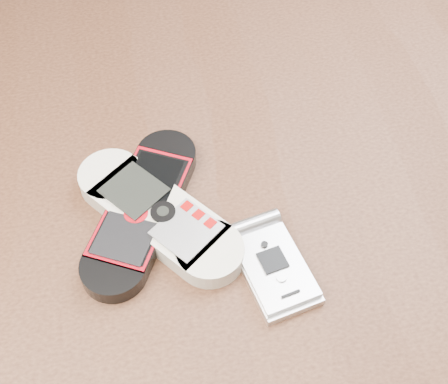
{
  "coord_description": "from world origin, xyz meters",
  "views": [
    {
      "loc": [
        -0.05,
        -0.29,
        1.17
      ],
      "look_at": [
        0.01,
        0.0,
        0.76
      ],
      "focal_mm": 50.0,
      "sensor_mm": 36.0,
      "label": 1
    }
  ],
  "objects_px": {
    "table": "(219,264)",
    "nokia_white": "(158,214)",
    "nokia_black_red": "(142,209)",
    "motorola_razr": "(274,267)"
  },
  "relations": [
    {
      "from": "table",
      "to": "nokia_white",
      "type": "relative_size",
      "value": 7.4
    },
    {
      "from": "nokia_white",
      "to": "nokia_black_red",
      "type": "xyz_separation_m",
      "value": [
        -0.01,
        0.01,
        -0.0
      ]
    },
    {
      "from": "nokia_white",
      "to": "motorola_razr",
      "type": "xyz_separation_m",
      "value": [
        0.08,
        -0.06,
        -0.0
      ]
    },
    {
      "from": "motorola_razr",
      "to": "nokia_white",
      "type": "bearing_deg",
      "value": 130.02
    },
    {
      "from": "nokia_white",
      "to": "motorola_razr",
      "type": "height_order",
      "value": "nokia_white"
    },
    {
      "from": "motorola_razr",
      "to": "nokia_black_red",
      "type": "bearing_deg",
      "value": 130.71
    },
    {
      "from": "table",
      "to": "nokia_black_red",
      "type": "bearing_deg",
      "value": -177.0
    },
    {
      "from": "table",
      "to": "nokia_black_red",
      "type": "xyz_separation_m",
      "value": [
        -0.06,
        -0.0,
        0.11
      ]
    },
    {
      "from": "table",
      "to": "motorola_razr",
      "type": "relative_size",
      "value": 13.4
    },
    {
      "from": "nokia_black_red",
      "to": "motorola_razr",
      "type": "relative_size",
      "value": 1.84
    }
  ]
}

